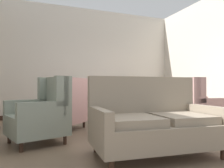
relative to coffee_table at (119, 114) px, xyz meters
name	(u,v)px	position (x,y,z in m)	size (l,w,h in m)	color
ground	(140,138)	(0.22, -0.45, -0.38)	(9.03, 9.03, 0.00)	brown
wall_back	(91,63)	(0.22, 2.78, 1.30)	(5.63, 0.08, 3.36)	silver
wall_right	(215,58)	(2.95, 0.52, 1.30)	(0.08, 4.51, 3.36)	silver
baseboard_back	(92,114)	(0.22, 2.72, -0.32)	(5.47, 0.03, 0.12)	#382319
coffee_table	(119,114)	(0.00, 0.00, 0.00)	(0.91, 0.91, 0.46)	#382319
porcelain_vase	(121,102)	(0.05, -0.01, 0.23)	(0.14, 0.14, 0.34)	#384C93
settee	(153,123)	(-0.05, -1.33, 0.03)	(1.69, 1.03, 1.04)	gray
armchair_far_left	(134,106)	(0.88, 1.08, 0.05)	(1.16, 1.17, 1.00)	tan
armchair_back_corner	(68,108)	(-0.83, 0.86, 0.07)	(1.10, 1.10, 1.09)	tan
armchair_foreground_right	(42,115)	(-1.41, -0.19, 0.07)	(1.02, 1.00, 1.06)	gray
armchair_beside_settee	(197,110)	(1.52, -0.39, 0.07)	(0.94, 0.87, 1.07)	tan
side_table	(137,107)	(0.99, 1.16, 0.01)	(0.45, 0.45, 0.66)	#382319
sideboard	(135,100)	(1.61, 2.48, 0.10)	(1.06, 0.36, 1.03)	#382319
gramophone	(138,82)	(1.65, 2.40, 0.68)	(0.33, 0.40, 0.48)	#382319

